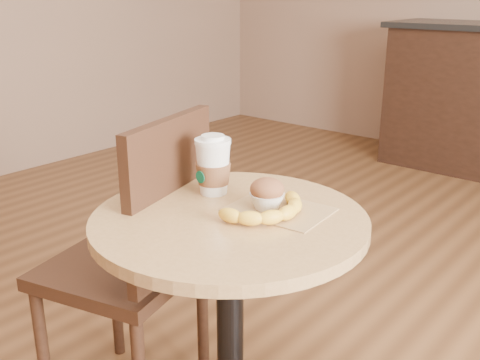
{
  "coord_description": "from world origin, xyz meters",
  "views": [
    {
      "loc": [
        0.74,
        -0.97,
        1.27
      ],
      "look_at": [
        -0.08,
        0.02,
        0.83
      ],
      "focal_mm": 42.0,
      "sensor_mm": 36.0,
      "label": 1
    }
  ],
  "objects_px": {
    "chair_left": "(138,257)",
    "banana": "(270,209)",
    "cafe_table": "(230,298)",
    "coffee_cup": "(213,168)",
    "muffin": "(267,194)"
  },
  "relations": [
    {
      "from": "chair_left",
      "to": "banana",
      "type": "height_order",
      "value": "chair_left"
    },
    {
      "from": "chair_left",
      "to": "banana",
      "type": "distance_m",
      "value": 0.51
    },
    {
      "from": "muffin",
      "to": "banana",
      "type": "height_order",
      "value": "muffin"
    },
    {
      "from": "coffee_cup",
      "to": "muffin",
      "type": "distance_m",
      "value": 0.18
    },
    {
      "from": "cafe_table",
      "to": "coffee_cup",
      "type": "xyz_separation_m",
      "value": [
        -0.14,
        0.09,
        0.3
      ]
    },
    {
      "from": "cafe_table",
      "to": "coffee_cup",
      "type": "bearing_deg",
      "value": 145.99
    },
    {
      "from": "coffee_cup",
      "to": "banana",
      "type": "relative_size",
      "value": 0.64
    },
    {
      "from": "coffee_cup",
      "to": "banana",
      "type": "bearing_deg",
      "value": -4.73
    },
    {
      "from": "chair_left",
      "to": "banana",
      "type": "relative_size",
      "value": 3.81
    },
    {
      "from": "cafe_table",
      "to": "chair_left",
      "type": "distance_m",
      "value": 0.36
    },
    {
      "from": "chair_left",
      "to": "coffee_cup",
      "type": "relative_size",
      "value": 5.95
    },
    {
      "from": "cafe_table",
      "to": "banana",
      "type": "distance_m",
      "value": 0.27
    },
    {
      "from": "chair_left",
      "to": "muffin",
      "type": "relative_size",
      "value": 10.84
    },
    {
      "from": "chair_left",
      "to": "coffee_cup",
      "type": "bearing_deg",
      "value": 97.4
    },
    {
      "from": "coffee_cup",
      "to": "muffin",
      "type": "relative_size",
      "value": 1.82
    }
  ]
}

